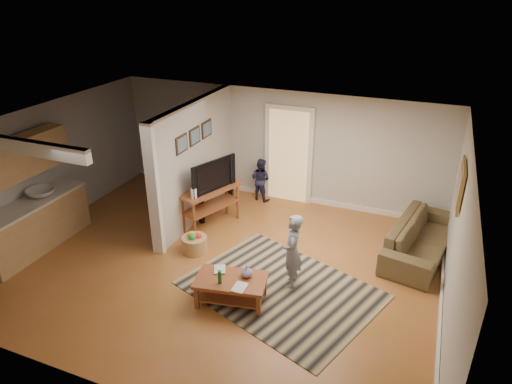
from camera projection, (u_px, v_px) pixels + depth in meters
ground at (220, 263)px, 8.20m from camera, size 7.50×7.50×0.00m
room_shell at (175, 171)px, 8.29m from camera, size 7.54×6.02×2.52m
area_rug at (281, 289)px, 7.50m from camera, size 3.54×3.07×0.01m
sofa at (419, 254)px, 8.47m from camera, size 1.30×2.40×0.66m
coffee_table at (232, 283)px, 7.10m from camera, size 1.20×0.83×0.65m
tv_console at (211, 192)px, 9.09m from camera, size 0.97×1.44×1.16m
speaker_left at (201, 203)px, 9.35m from camera, size 0.12×0.12×0.89m
speaker_right at (230, 178)px, 10.34m from camera, size 0.12×0.12×1.07m
toy_basket at (195, 243)px, 8.47m from camera, size 0.47×0.47×0.42m
child at (291, 284)px, 7.63m from camera, size 0.40×0.53×1.30m
toddler at (260, 199)px, 10.56m from camera, size 0.55×0.46×0.99m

